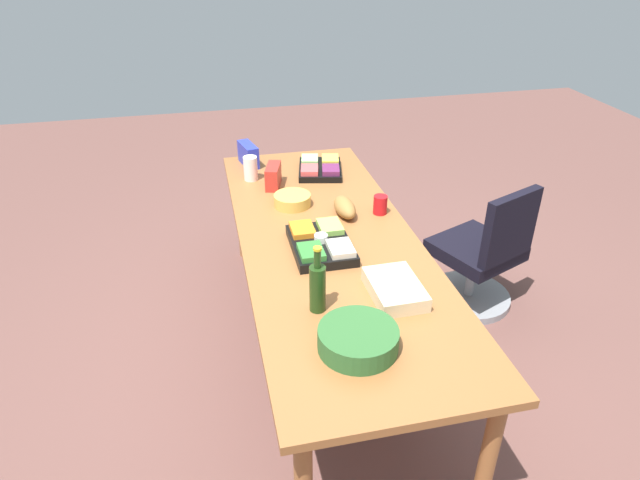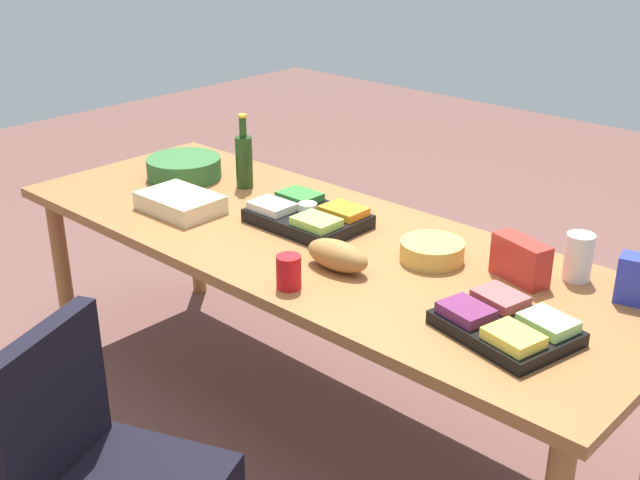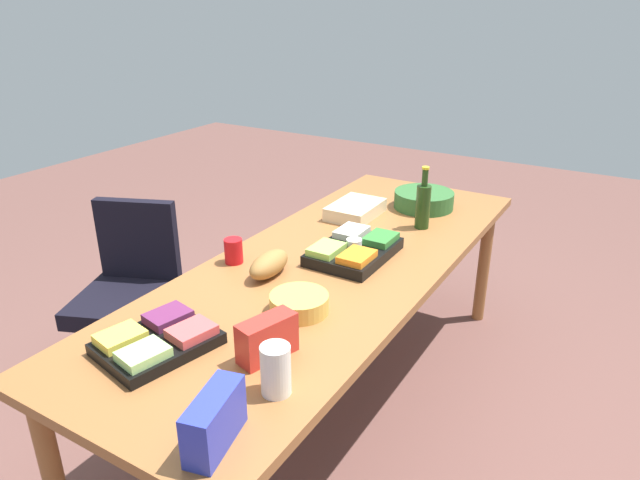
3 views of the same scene
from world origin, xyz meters
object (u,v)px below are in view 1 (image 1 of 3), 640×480
object	(u,v)px
wine_bottle	(318,286)
bread_loaf	(345,207)
conference_table	(329,250)
fruit_platter	(320,168)
chip_bag_blue	(248,155)
salad_bowl	(358,339)
chip_bowl	(292,200)
veggie_tray	(321,243)
mayo_jar	(251,168)
chip_bag_red	(273,176)
office_chair	(480,261)
red_solo_cup	(380,205)
sheet_cake	(395,289)

from	to	relation	value
wine_bottle	bread_loaf	bearing A→B (deg)	157.62
wine_bottle	conference_table	bearing A→B (deg)	162.01
fruit_platter	chip_bag_blue	distance (m)	0.52
bread_loaf	salad_bowl	bearing A→B (deg)	-12.20
chip_bowl	bread_loaf	xyz separation A→B (m)	(0.19, 0.27, 0.02)
veggie_tray	conference_table	bearing A→B (deg)	146.41
salad_bowl	chip_bag_blue	bearing A→B (deg)	-173.83
mayo_jar	chip_bag_blue	bearing A→B (deg)	177.07
mayo_jar	chip_bag_red	bearing A→B (deg)	43.63
chip_bag_blue	office_chair	bearing A→B (deg)	57.25
chip_bag_red	salad_bowl	world-z (taller)	chip_bag_red
conference_table	red_solo_cup	distance (m)	0.44
conference_table	chip_bowl	distance (m)	0.46
veggie_tray	chip_bag_blue	bearing A→B (deg)	-168.90
wine_bottle	veggie_tray	xyz separation A→B (m)	(-0.49, 0.13, -0.09)
bread_loaf	veggie_tray	bearing A→B (deg)	-32.36
fruit_platter	bread_loaf	world-z (taller)	bread_loaf
fruit_platter	chip_bowl	bearing A→B (deg)	-31.10
chip_bowl	chip_bag_blue	xyz separation A→B (m)	(-0.69, -0.19, 0.04)
fruit_platter	chip_bag_blue	bearing A→B (deg)	-117.65
chip_bag_red	red_solo_cup	distance (m)	0.75
office_chair	red_solo_cup	bearing A→B (deg)	-89.06
red_solo_cup	bread_loaf	size ratio (longest dim) A/B	0.46
office_chair	sheet_cake	world-z (taller)	office_chair
fruit_platter	salad_bowl	bearing A→B (deg)	-7.76
chip_bag_red	chip_bowl	bearing A→B (deg)	13.25
chip_bowl	veggie_tray	size ratio (longest dim) A/B	0.52
salad_bowl	chip_bag_blue	xyz separation A→B (m)	(-1.99, -0.22, 0.03)
wine_bottle	mayo_jar	bearing A→B (deg)	-175.04
salad_bowl	red_solo_cup	xyz separation A→B (m)	(-1.10, 0.45, 0.01)
chip_bag_red	chip_bag_blue	size ratio (longest dim) A/B	0.91
chip_bag_red	fruit_platter	xyz separation A→B (m)	(-0.15, 0.34, -0.04)
chip_bag_blue	mayo_jar	distance (m)	0.26
sheet_cake	bread_loaf	bearing A→B (deg)	-178.53
conference_table	fruit_platter	world-z (taller)	fruit_platter
sheet_cake	mayo_jar	xyz separation A→B (m)	(-1.43, -0.49, 0.04)
sheet_cake	bread_loaf	size ratio (longest dim) A/B	1.33
sheet_cake	chip_bag_red	bearing A→B (deg)	-164.37
chip_bowl	red_solo_cup	xyz separation A→B (m)	(0.21, 0.48, 0.02)
sheet_cake	fruit_platter	world-z (taller)	fruit_platter
conference_table	sheet_cake	size ratio (longest dim) A/B	8.04
chip_bowl	mayo_jar	xyz separation A→B (m)	(-0.43, -0.20, 0.04)
office_chair	mayo_jar	bearing A→B (deg)	-114.40
fruit_platter	mayo_jar	bearing A→B (deg)	-87.93
veggie_tray	salad_bowl	distance (m)	0.78
wine_bottle	fruit_platter	distance (m)	1.51
mayo_jar	chip_bowl	bearing A→B (deg)	24.74
conference_table	chip_bag_red	bearing A→B (deg)	-165.45
office_chair	sheet_cake	distance (m)	1.29
veggie_tray	bread_loaf	bearing A→B (deg)	147.64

